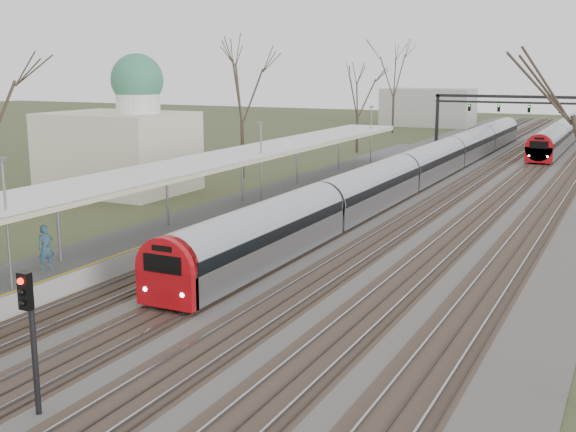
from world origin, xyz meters
name	(u,v)px	position (x,y,z in m)	size (l,w,h in m)	color
track_bed	(464,180)	(0.26, 55.00, 0.06)	(24.00, 160.00, 0.22)	#474442
platform	(268,200)	(-9.05, 37.50, 0.50)	(3.50, 69.00, 1.00)	#9E9B93
canopy	(234,157)	(-9.05, 32.99, 3.93)	(4.10, 50.00, 3.11)	slate
dome_building	(121,143)	(-21.71, 38.00, 3.72)	(10.00, 8.00, 10.30)	beige
signal_gantry	(523,105)	(0.29, 84.99, 4.91)	(21.00, 0.59, 6.08)	black
tree_west_far	(242,83)	(-17.00, 48.00, 8.02)	(5.50, 5.50, 11.33)	#2D231C
train_near	(429,163)	(-2.50, 53.86, 1.48)	(2.62, 75.21, 3.05)	#A4A7AE
train_far	(569,128)	(4.50, 97.34, 1.48)	(2.62, 60.21, 3.05)	#A4A7AE
passenger	(46,248)	(-8.51, 16.66, 1.96)	(0.70, 0.46, 1.93)	#345565
signal_post	(30,322)	(-0.75, 8.21, 2.72)	(0.35, 0.45, 4.10)	black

